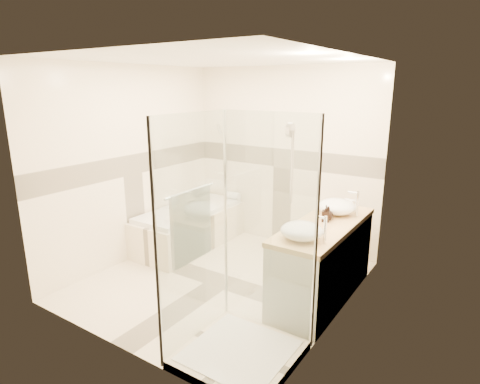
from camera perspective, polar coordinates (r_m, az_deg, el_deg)
The scene contains 12 objects.
room at distance 4.40m, azimuth -2.19°, elevation 2.04°, with size 2.82×3.02×2.52m.
bathtub at distance 5.80m, azimuth -7.15°, elevation -4.67°, with size 0.75×1.70×0.56m.
vanity at distance 4.43m, azimuth 11.67°, elevation -9.59°, with size 0.58×1.62×0.85m.
shower_enclosure at distance 3.50m, azimuth -1.03°, elevation -14.77°, with size 0.96×0.93×2.04m.
vessel_sink_near at distance 4.60m, azimuth 13.57°, elevation -2.02°, with size 0.42×0.42×0.17m, color white.
vessel_sink_far at distance 3.79m, azimuth 8.78°, elevation -5.47°, with size 0.40×0.40×0.16m, color white.
faucet_near at distance 4.51m, azimuth 16.20°, elevation -1.41°, with size 0.12×0.03×0.29m.
faucet_far at distance 3.69m, azimuth 11.88°, elevation -5.00°, with size 0.11×0.03×0.26m.
amenity_bottle_a at distance 4.31m, azimuth 12.12°, elevation -3.01°, with size 0.08×0.08×0.18m, color black.
amenity_bottle_b at distance 4.37m, azimuth 12.42°, elevation -2.96°, with size 0.11×0.11×0.15m, color black.
folded_towels at distance 4.92m, azimuth 14.89°, elevation -1.60°, with size 0.13×0.21×0.07m, color white.
rolled_towel at distance 6.12m, azimuth -1.07°, elevation -0.48°, with size 0.11×0.11×0.24m, color white.
Camera 1 is at (2.56, -3.48, 2.24)m, focal length 30.00 mm.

